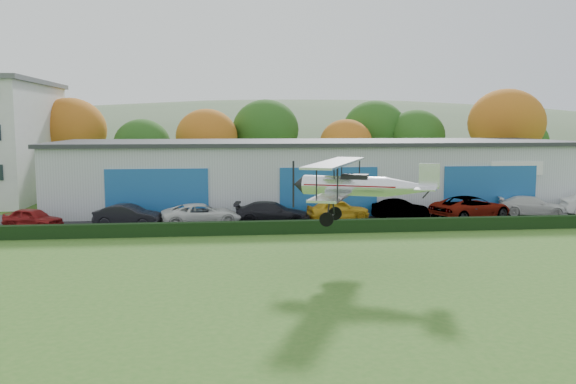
{
  "coord_description": "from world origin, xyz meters",
  "views": [
    {
      "loc": [
        -2.52,
        -19.37,
        6.79
      ],
      "look_at": [
        0.82,
        10.62,
        3.23
      ],
      "focal_mm": 37.05,
      "sensor_mm": 36.0,
      "label": 1
    }
  ],
  "objects": [
    {
      "name": "ground",
      "position": [
        0.0,
        0.0,
        0.0
      ],
      "size": [
        300.0,
        300.0,
        0.0
      ],
      "primitive_type": "plane",
      "color": "#32611E",
      "rests_on": "ground"
    },
    {
      "name": "apron",
      "position": [
        3.0,
        21.0,
        0.03
      ],
      "size": [
        48.0,
        9.0,
        0.05
      ],
      "primitive_type": "cube",
      "color": "black",
      "rests_on": "ground"
    },
    {
      "name": "hedge",
      "position": [
        3.0,
        16.2,
        0.4
      ],
      "size": [
        46.0,
        0.6,
        0.8
      ],
      "primitive_type": "cube",
      "color": "black",
      "rests_on": "ground"
    },
    {
      "name": "hangar",
      "position": [
        5.0,
        27.98,
        2.66
      ],
      "size": [
        40.6,
        12.6,
        5.3
      ],
      "color": "#B2B7BC",
      "rests_on": "ground"
    },
    {
      "name": "tree_belt",
      "position": [
        0.85,
        40.62,
        5.61
      ],
      "size": [
        75.7,
        13.22,
        10.12
      ],
      "color": "#3D2614",
      "rests_on": "ground"
    },
    {
      "name": "distant_hills",
      "position": [
        -4.38,
        140.0,
        -13.05
      ],
      "size": [
        430.0,
        196.0,
        56.0
      ],
      "color": "#4C6642",
      "rests_on": "ground"
    },
    {
      "name": "car_0",
      "position": [
        -14.5,
        19.37,
        0.71
      ],
      "size": [
        4.18,
        2.99,
        1.32
      ],
      "primitive_type": "imported",
      "rotation": [
        0.0,
        0.0,
        1.15
      ],
      "color": "maroon",
      "rests_on": "apron"
    },
    {
      "name": "car_1",
      "position": [
        -8.6,
        19.51,
        0.77
      ],
      "size": [
        4.58,
        2.5,
        1.43
      ],
      "primitive_type": "imported",
      "rotation": [
        0.0,
        0.0,
        1.33
      ],
      "color": "black",
      "rests_on": "apron"
    },
    {
      "name": "car_2",
      "position": [
        -3.87,
        19.34,
        0.78
      ],
      "size": [
        5.57,
        3.3,
        1.45
      ],
      "primitive_type": "imported",
      "rotation": [
        0.0,
        0.0,
        1.75
      ],
      "color": "silver",
      "rests_on": "apron"
    },
    {
      "name": "car_3",
      "position": [
        0.76,
        19.67,
        0.78
      ],
      "size": [
        5.23,
        2.64,
        1.46
      ],
      "primitive_type": "imported",
      "rotation": [
        0.0,
        0.0,
        1.45
      ],
      "color": "black",
      "rests_on": "apron"
    },
    {
      "name": "car_4",
      "position": [
        5.4,
        20.57,
        0.78
      ],
      "size": [
        4.54,
        2.43,
        1.47
      ],
      "primitive_type": "imported",
      "rotation": [
        0.0,
        0.0,
        1.74
      ],
      "color": "gold",
      "rests_on": "apron"
    },
    {
      "name": "car_5",
      "position": [
        9.9,
        20.79,
        0.71
      ],
      "size": [
        4.25,
        2.41,
        1.33
      ],
      "primitive_type": "imported",
      "rotation": [
        0.0,
        0.0,
        1.31
      ],
      "color": "gray",
      "rests_on": "apron"
    },
    {
      "name": "car_6",
      "position": [
        14.61,
        19.74,
        0.87
      ],
      "size": [
        6.54,
        4.88,
        1.65
      ],
      "primitive_type": "imported",
      "rotation": [
        0.0,
        0.0,
        1.98
      ],
      "color": "gray",
      "rests_on": "apron"
    },
    {
      "name": "car_7",
      "position": [
        19.79,
        21.02,
        0.74
      ],
      "size": [
        5.14,
        3.28,
        1.39
      ],
      "primitive_type": "imported",
      "rotation": [
        0.0,
        0.0,
        1.27
      ],
      "color": "silver",
      "rests_on": "apron"
    },
    {
      "name": "biplane",
      "position": [
        3.54,
        6.89,
        3.99
      ],
      "size": [
        6.78,
        7.49,
        2.86
      ],
      "rotation": [
        0.0,
        0.0,
        -0.4
      ],
      "color": "silver"
    }
  ]
}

